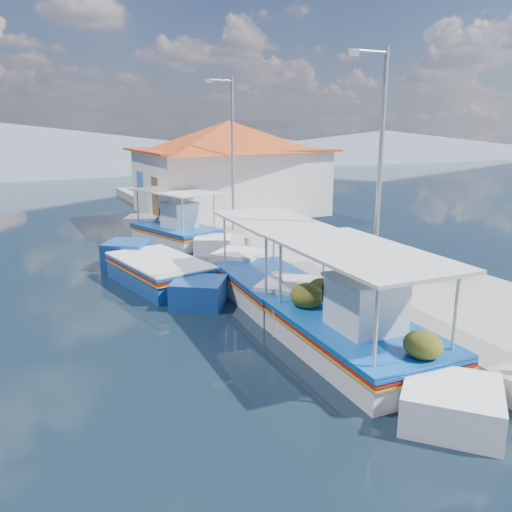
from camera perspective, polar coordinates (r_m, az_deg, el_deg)
name	(u,v)px	position (r m, az deg, el deg)	size (l,w,h in m)	color
ground	(249,374)	(10.41, -0.74, -12.71)	(160.00, 160.00, 0.00)	black
quay	(328,259)	(18.03, 7.86, -0.31)	(5.00, 44.00, 0.50)	gray
bollards	(286,259)	(16.22, 3.26, -0.36)	(0.20, 17.20, 0.30)	#A5A8AD
main_caique	(353,333)	(11.16, 10.54, -8.30)	(2.47, 7.69, 2.54)	white
caique_green_canopy	(269,287)	(14.40, 1.38, -3.36)	(2.34, 6.74, 2.53)	white
caique_blue_hull	(160,274)	(16.11, -10.48, -1.91)	(2.69, 6.51, 1.18)	#184592
caique_far	(176,232)	(21.69, -8.73, 2.63)	(3.31, 6.48, 2.38)	white
harbor_building	(229,166)	(25.58, -2.94, 9.79)	(10.49, 10.49, 4.40)	white
lamp_post_near	(378,160)	(13.46, 13.12, 10.15)	(1.21, 0.14, 6.00)	#A5A8AD
lamp_post_far	(230,147)	(21.18, -2.81, 11.81)	(1.21, 0.14, 6.00)	#A5A8AD
mountain_ridge	(91,148)	(65.28, -17.55, 11.14)	(171.40, 96.00, 5.50)	slate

